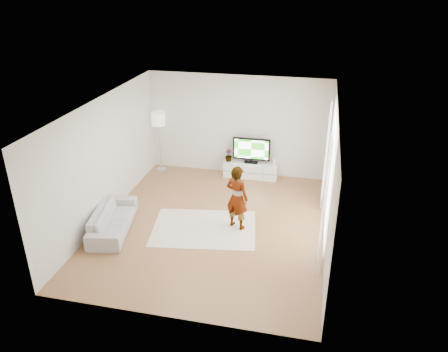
% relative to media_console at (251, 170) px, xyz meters
% --- Properties ---
extents(floor, '(6.00, 6.00, 0.00)m').
position_rel_media_console_xyz_m(floor, '(-0.43, -2.76, -0.21)').
color(floor, '#A7794B').
rests_on(floor, ground).
extents(ceiling, '(6.00, 6.00, 0.00)m').
position_rel_media_console_xyz_m(ceiling, '(-0.43, -2.76, 2.59)').
color(ceiling, white).
rests_on(ceiling, wall_back).
extents(wall_left, '(0.02, 6.00, 2.80)m').
position_rel_media_console_xyz_m(wall_left, '(-2.93, -2.76, 1.19)').
color(wall_left, silver).
rests_on(wall_left, floor).
extents(wall_right, '(0.02, 6.00, 2.80)m').
position_rel_media_console_xyz_m(wall_right, '(2.07, -2.76, 1.19)').
color(wall_right, silver).
rests_on(wall_right, floor).
extents(wall_back, '(5.00, 0.02, 2.80)m').
position_rel_media_console_xyz_m(wall_back, '(-0.43, 0.24, 1.19)').
color(wall_back, silver).
rests_on(wall_back, floor).
extents(wall_front, '(5.00, 0.02, 2.80)m').
position_rel_media_console_xyz_m(wall_front, '(-0.43, -5.76, 1.19)').
color(wall_front, silver).
rests_on(wall_front, floor).
extents(window, '(0.01, 2.60, 2.50)m').
position_rel_media_console_xyz_m(window, '(2.05, -2.46, 1.24)').
color(window, white).
rests_on(window, wall_right).
extents(curtain_near, '(0.04, 0.70, 2.60)m').
position_rel_media_console_xyz_m(curtain_near, '(1.97, -3.76, 1.14)').
color(curtain_near, white).
rests_on(curtain_near, floor).
extents(curtain_far, '(0.04, 0.70, 2.60)m').
position_rel_media_console_xyz_m(curtain_far, '(1.97, -1.16, 1.14)').
color(curtain_far, white).
rests_on(curtain_far, floor).
extents(media_console, '(1.50, 0.43, 0.42)m').
position_rel_media_console_xyz_m(media_console, '(0.00, 0.00, 0.00)').
color(media_console, white).
rests_on(media_console, floor).
extents(television, '(1.03, 0.20, 0.72)m').
position_rel_media_console_xyz_m(television, '(0.00, 0.03, 0.60)').
color(television, black).
rests_on(television, media_console).
extents(game_console, '(0.07, 0.15, 0.20)m').
position_rel_media_console_xyz_m(game_console, '(0.65, -0.00, 0.31)').
color(game_console, white).
rests_on(game_console, media_console).
extents(potted_plant, '(0.24, 0.24, 0.34)m').
position_rel_media_console_xyz_m(potted_plant, '(-0.64, 0.00, 0.38)').
color(potted_plant, '#3F7238').
rests_on(potted_plant, media_console).
extents(rug, '(2.52, 1.99, 0.01)m').
position_rel_media_console_xyz_m(rug, '(-0.57, -2.94, -0.20)').
color(rug, silver).
rests_on(rug, floor).
extents(player, '(0.64, 0.54, 1.49)m').
position_rel_media_console_xyz_m(player, '(0.13, -2.72, 0.54)').
color(player, '#334772').
rests_on(player, rug).
extents(sofa, '(1.07, 1.96, 0.54)m').
position_rel_media_console_xyz_m(sofa, '(-2.53, -3.43, 0.06)').
color(sofa, '#AAABA6').
rests_on(sofa, floor).
extents(floor_lamp, '(0.39, 0.39, 1.73)m').
position_rel_media_console_xyz_m(floor_lamp, '(-2.63, -0.06, 1.26)').
color(floor_lamp, silver).
rests_on(floor_lamp, floor).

